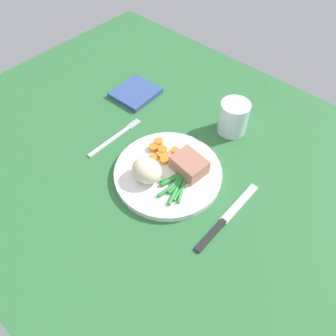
{
  "coord_description": "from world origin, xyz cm",
  "views": [
    {
      "loc": [
        32.83,
        -36.05,
        60.0
      ],
      "look_at": [
        3.32,
        -3.32,
        4.6
      ],
      "focal_mm": 34.39,
      "sensor_mm": 36.0,
      "label": 1
    }
  ],
  "objects": [
    {
      "name": "fork",
      "position": [
        -14.28,
        -3.58,
        2.2
      ],
      "size": [
        1.44,
        16.6,
        0.4
      ],
      "rotation": [
        0.0,
        0.0,
        -0.01
      ],
      "color": "silver",
      "rests_on": "dining_table"
    },
    {
      "name": "mashed_potatoes",
      "position": [
        1.15,
        -7.67,
        6.02
      ],
      "size": [
        6.93,
        5.82,
        4.85
      ],
      "primitive_type": "ellipsoid",
      "color": "beige",
      "rests_on": "dinner_plate"
    },
    {
      "name": "carrot_slices",
      "position": [
        -1.39,
        -0.68,
        4.13
      ],
      "size": [
        6.77,
        7.25,
        1.28
      ],
      "color": "orange",
      "rests_on": "dinner_plate"
    },
    {
      "name": "dinner_plate",
      "position": [
        3.32,
        -3.32,
        2.8
      ],
      "size": [
        24.15,
        24.15,
        1.6
      ],
      "primitive_type": "cylinder",
      "color": "white",
      "rests_on": "dining_table"
    },
    {
      "name": "meat_portion",
      "position": [
        6.58,
        0.48,
        5.37
      ],
      "size": [
        7.83,
        6.39,
        3.54
      ],
      "primitive_type": "cube",
      "rotation": [
        0.0,
        0.0,
        -0.11
      ],
      "color": "#A86B56",
      "rests_on": "dinner_plate"
    },
    {
      "name": "dining_table",
      "position": [
        0.0,
        0.0,
        1.0
      ],
      "size": [
        120.0,
        90.0,
        2.0
      ],
      "color": "#2D6B38",
      "rests_on": "ground"
    },
    {
      "name": "water_glass",
      "position": [
        5.48,
        18.16,
        5.58
      ],
      "size": [
        7.18,
        7.18,
        8.4
      ],
      "color": "silver",
      "rests_on": "dining_table"
    },
    {
      "name": "napkin",
      "position": [
        -22.55,
        11.82,
        2.66
      ],
      "size": [
        11.21,
        12.03,
        1.32
      ],
      "primitive_type": "cube",
      "rotation": [
        0.0,
        0.0,
        0.05
      ],
      "color": "#334C8C",
      "rests_on": "dining_table"
    },
    {
      "name": "green_beans",
      "position": [
        7.1,
        -4.89,
        4.0
      ],
      "size": [
        7.16,
        10.09,
        0.9
      ],
      "color": "#2D8C38",
      "rests_on": "dinner_plate"
    },
    {
      "name": "knife",
      "position": [
        19.66,
        -3.6,
        2.2
      ],
      "size": [
        1.7,
        20.5,
        0.64
      ],
      "rotation": [
        0.0,
        0.0,
        0.08
      ],
      "color": "black",
      "rests_on": "dining_table"
    }
  ]
}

